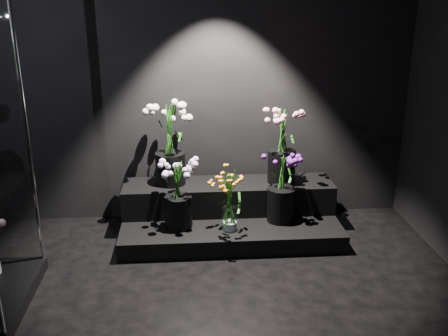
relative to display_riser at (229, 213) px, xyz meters
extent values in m
plane|color=black|center=(-0.20, 0.40, 1.21)|extent=(4.00, 0.00, 4.00)
cube|color=black|center=(0.00, -0.10, -0.10)|extent=(2.01, 0.89, 0.17)
cube|color=black|center=(0.00, 0.12, 0.12)|extent=(2.01, 0.45, 0.28)
cylinder|color=white|center=(-0.02, -0.32, 0.09)|extent=(0.13, 0.13, 0.22)
cylinder|color=black|center=(-0.48, -0.23, 0.13)|extent=(0.25, 0.25, 0.30)
cylinder|color=black|center=(0.46, -0.16, 0.14)|extent=(0.25, 0.25, 0.32)
cylinder|color=black|center=(-0.55, 0.15, 0.42)|extent=(0.28, 0.28, 0.31)
cylinder|color=black|center=(0.51, 0.11, 0.42)|extent=(0.26, 0.26, 0.32)
camera|label=1|loc=(-0.38, -4.34, 1.99)|focal=40.00mm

